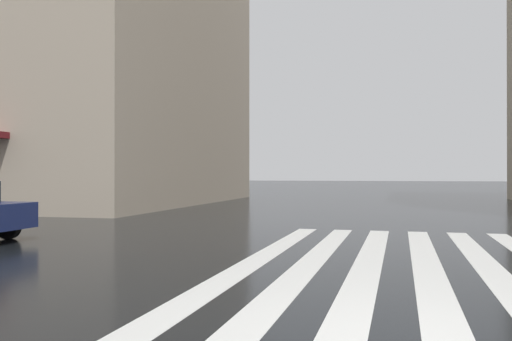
{
  "coord_description": "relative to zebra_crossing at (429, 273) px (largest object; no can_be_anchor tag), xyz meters",
  "views": [
    {
      "loc": [
        -5.37,
        0.06,
        1.6
      ],
      "look_at": [
        8.19,
        3.55,
        1.67
      ],
      "focal_mm": 39.39,
      "sensor_mm": 36.0,
      "label": 1
    }
  ],
  "objects": [
    {
      "name": "zebra_crossing",
      "position": [
        0.0,
        0.0,
        0.0
      ],
      "size": [
        13.0,
        6.5,
        0.01
      ],
      "color": "silver",
      "rests_on": "ground_plane"
    }
  ]
}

